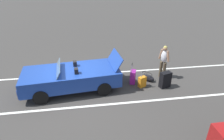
# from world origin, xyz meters

# --- Properties ---
(ground_plane) EXTENTS (80.00, 80.00, 0.00)m
(ground_plane) POSITION_xyz_m (0.00, 0.00, 0.00)
(ground_plane) COLOR #383533
(lot_line_near) EXTENTS (18.00, 0.12, 0.01)m
(lot_line_near) POSITION_xyz_m (0.00, -1.30, 0.00)
(lot_line_near) COLOR silver
(lot_line_near) RESTS_ON ground_plane
(lot_line_mid) EXTENTS (18.00, 0.12, 0.01)m
(lot_line_mid) POSITION_xyz_m (0.00, 1.40, 0.00)
(lot_line_mid) COLOR silver
(lot_line_mid) RESTS_ON ground_plane
(convertible_car) EXTENTS (4.35, 2.14, 1.50)m
(convertible_car) POSITION_xyz_m (0.20, 0.02, 0.59)
(convertible_car) COLOR navy
(convertible_car) RESTS_ON ground_plane
(suitcase_large_black) EXTENTS (0.54, 0.41, 0.74)m
(suitcase_large_black) POSITION_xyz_m (-4.13, 0.45, 0.37)
(suitcase_large_black) COLOR black
(suitcase_large_black) RESTS_ON ground_plane
(suitcase_medium_bright) EXTENTS (0.36, 0.46, 0.99)m
(suitcase_medium_bright) POSITION_xyz_m (-2.79, -0.12, 0.31)
(suitcase_medium_bright) COLOR #991E8C
(suitcase_medium_bright) RESTS_ON ground_plane
(suitcase_small_carryon) EXTENTS (0.39, 0.32, 0.81)m
(suitcase_small_carryon) POSITION_xyz_m (-3.12, 0.28, 0.25)
(suitcase_small_carryon) COLOR orange
(suitcase_small_carryon) RESTS_ON ground_plane
(duffel_bag) EXTENTS (0.65, 0.68, 0.34)m
(duffel_bag) POSITION_xyz_m (-3.57, -0.21, 0.16)
(duffel_bag) COLOR black
(duffel_bag) RESTS_ON ground_plane
(traveler_person) EXTENTS (0.41, 0.55, 1.65)m
(traveler_person) POSITION_xyz_m (-4.35, -0.44, 0.93)
(traveler_person) COLOR #4C3F2D
(traveler_person) RESTS_ON ground_plane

